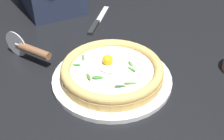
# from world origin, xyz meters

# --- Properties ---
(ground_plane) EXTENTS (2.40, 2.40, 0.03)m
(ground_plane) POSITION_xyz_m (0.00, 0.00, -0.01)
(ground_plane) COLOR black
(ground_plane) RESTS_ON ground
(pizza_plate) EXTENTS (0.30, 0.30, 0.01)m
(pizza_plate) POSITION_xyz_m (-0.04, 0.02, 0.01)
(pizza_plate) COLOR white
(pizza_plate) RESTS_ON ground
(pizza) EXTENTS (0.26, 0.26, 0.05)m
(pizza) POSITION_xyz_m (-0.04, 0.02, 0.03)
(pizza) COLOR #DAAD5B
(pizza) RESTS_ON pizza_plate
(pizza_cutter) EXTENTS (0.11, 0.13, 0.08)m
(pizza_cutter) POSITION_xyz_m (0.09, 0.23, 0.04)
(pizza_cutter) COLOR silver
(pizza_cutter) RESTS_ON ground
(table_knife) EXTENTS (0.21, 0.10, 0.01)m
(table_knife) POSITION_xyz_m (0.27, 0.02, 0.00)
(table_knife) COLOR silver
(table_knife) RESTS_ON ground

